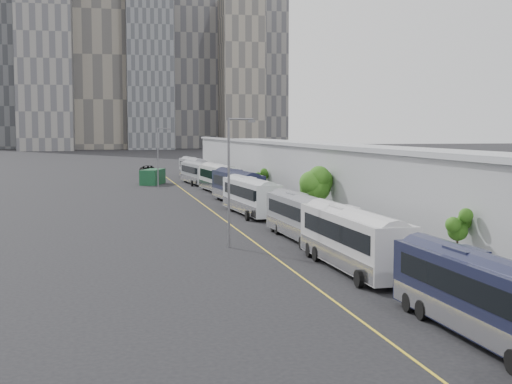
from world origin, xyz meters
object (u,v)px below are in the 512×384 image
object	(u,v)px
bus_6	(219,181)
bus_2	(352,244)
shipping_container	(153,177)
street_lamp_near	(231,173)
bus_7	(196,175)
bus_8	(193,170)
bus_3	(302,221)
bus_4	(251,199)
bus_1	(482,303)
bus_5	(237,189)
street_lamp_far	(159,153)
suv	(148,170)

from	to	relation	value
bus_6	bus_2	bearing A→B (deg)	-95.41
shipping_container	street_lamp_near	bearing A→B (deg)	-68.60
bus_7	shipping_container	distance (m)	6.85
bus_7	bus_8	world-z (taller)	bus_8
bus_3	bus_4	distance (m)	16.80
bus_1	bus_4	xyz separation A→B (m)	(-0.63, 43.78, 0.10)
bus_4	street_lamp_near	size ratio (longest dim) A/B	1.37
bus_7	street_lamp_near	xyz separation A→B (m)	(-5.37, -61.18, 3.91)
bus_5	bus_1	bearing A→B (deg)	-95.48
bus_4	street_lamp_far	xyz separation A→B (m)	(-6.39, 35.37, 3.54)
bus_6	shipping_container	bearing A→B (deg)	110.04
bus_3	bus_7	xyz separation A→B (m)	(-0.67, 58.68, 0.01)
bus_2	bus_6	xyz separation A→B (m)	(0.66, 55.06, 0.04)
bus_2	bus_7	xyz separation A→B (m)	(-0.36, 71.08, -0.09)
bus_3	shipping_container	bearing A→B (deg)	94.90
street_lamp_far	shipping_container	world-z (taller)	street_lamp_far
bus_6	street_lamp_near	distance (m)	45.76
street_lamp_near	bus_6	bearing A→B (deg)	81.95
bus_1	street_lamp_near	distance (m)	25.54
bus_6	bus_8	size ratio (longest dim) A/B	1.04
street_lamp_near	street_lamp_far	bearing A→B (deg)	90.99
street_lamp_near	bus_2	bearing A→B (deg)	-59.98
bus_2	bus_7	world-z (taller)	bus_2
bus_5	bus_6	world-z (taller)	bus_5
bus_4	bus_5	distance (m)	11.21
bus_4	suv	size ratio (longest dim) A/B	2.05
bus_3	street_lamp_near	size ratio (longest dim) A/B	1.29
bus_3	street_lamp_near	xyz separation A→B (m)	(-6.04, -2.49, 3.93)
bus_3	suv	size ratio (longest dim) A/B	1.94
bus_5	street_lamp_far	distance (m)	25.44
suv	bus_3	bearing A→B (deg)	-88.86
street_lamp_far	bus_7	bearing A→B (deg)	45.94
bus_1	shipping_container	distance (m)	86.88
bus_3	bus_6	distance (m)	42.66
bus_1	bus_3	distance (m)	26.99
bus_4	street_lamp_far	size ratio (longest dim) A/B	1.46
bus_8	street_lamp_near	size ratio (longest dim) A/B	1.36
bus_6	shipping_container	world-z (taller)	bus_6
bus_5	bus_7	bearing A→B (deg)	86.11
bus_6	bus_5	bearing A→B (deg)	-95.59
bus_4	suv	world-z (taller)	bus_4
bus_2	bus_6	bearing A→B (deg)	87.90
bus_6	shipping_container	size ratio (longest dim) A/B	2.17
bus_1	bus_4	world-z (taller)	bus_4
bus_4	bus_7	bearing A→B (deg)	85.67
bus_3	bus_7	bearing A→B (deg)	88.42
bus_2	bus_4	xyz separation A→B (m)	(-0.28, 29.19, -0.02)
bus_8	suv	world-z (taller)	bus_8
bus_1	suv	distance (m)	111.27
bus_5	bus_3	bearing A→B (deg)	-95.64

